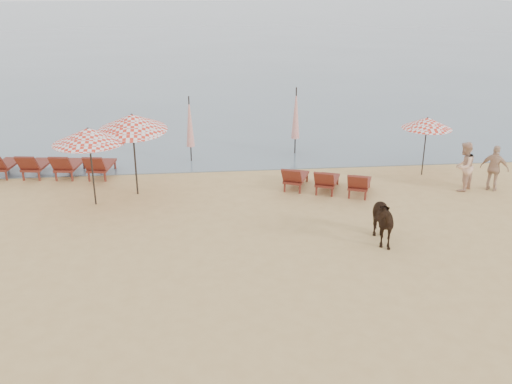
% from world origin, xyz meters
% --- Properties ---
extents(ground, '(120.00, 120.00, 0.00)m').
position_xyz_m(ground, '(0.00, 0.00, 0.00)').
color(ground, tan).
rests_on(ground, ground).
extents(sea, '(160.00, 140.00, 0.06)m').
position_xyz_m(sea, '(0.00, 80.00, 0.00)').
color(sea, '#51606B').
rests_on(sea, ground).
extents(lounger_cluster_left, '(4.32, 2.30, 0.65)m').
position_xyz_m(lounger_cluster_left, '(-6.69, 10.05, 0.45)').
color(lounger_cluster_left, maroon).
rests_on(lounger_cluster_left, ground).
extents(lounger_cluster_right, '(3.13, 2.51, 0.60)m').
position_xyz_m(lounger_cluster_right, '(2.57, 7.62, 0.42)').
color(lounger_cluster_right, maroon).
rests_on(lounger_cluster_right, ground).
extents(umbrella_open_left_a, '(2.15, 2.15, 2.45)m').
position_xyz_m(umbrella_open_left_a, '(-4.76, 7.30, 2.20)').
color(umbrella_open_left_a, black).
rests_on(umbrella_open_left_a, ground).
extents(umbrella_open_left_b, '(2.15, 2.20, 2.75)m').
position_xyz_m(umbrella_open_left_b, '(-3.55, 8.07, 2.38)').
color(umbrella_open_left_b, black).
rests_on(umbrella_open_left_b, ground).
extents(umbrella_open_right, '(1.72, 1.72, 2.09)m').
position_xyz_m(umbrella_open_right, '(6.33, 8.97, 1.88)').
color(umbrella_open_right, black).
rests_on(umbrella_open_right, ground).
extents(umbrella_closed_left, '(0.31, 0.31, 2.51)m').
position_xyz_m(umbrella_closed_left, '(-1.83, 11.31, 1.55)').
color(umbrella_closed_left, black).
rests_on(umbrella_closed_left, ground).
extents(umbrella_closed_right, '(0.32, 0.32, 2.64)m').
position_xyz_m(umbrella_closed_right, '(2.25, 11.90, 1.63)').
color(umbrella_closed_right, black).
rests_on(umbrella_closed_right, ground).
extents(cow, '(0.71, 1.56, 1.31)m').
position_xyz_m(cow, '(3.11, 3.85, 0.66)').
color(cow, black).
rests_on(cow, ground).
extents(beachgoer_right_a, '(1.00, 0.99, 1.63)m').
position_xyz_m(beachgoer_right_a, '(7.04, 7.35, 0.82)').
color(beachgoer_right_a, tan).
rests_on(beachgoer_right_a, ground).
extents(beachgoer_right_b, '(0.92, 0.85, 1.52)m').
position_xyz_m(beachgoer_right_b, '(8.04, 7.24, 0.76)').
color(beachgoer_right_b, tan).
rests_on(beachgoer_right_b, ground).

